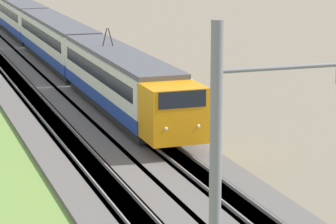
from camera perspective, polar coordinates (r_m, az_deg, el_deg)
The scene contains 5 objects.
ballast_main at distance 55.94m, azimuth -10.51°, elevation 1.81°, with size 240.00×4.40×0.30m.
ballast_adjacent at distance 56.67m, azimuth -6.38°, elevation 2.09°, with size 240.00×4.40×0.30m.
track_main at distance 55.94m, azimuth -10.51°, elevation 1.82°, with size 240.00×1.57×0.45m.
track_adjacent at distance 56.67m, azimuth -6.38°, elevation 2.10°, with size 240.00×1.57×0.45m.
passenger_train at distance 64.14m, azimuth -8.02°, elevation 5.24°, with size 58.32×2.88×4.95m.
Camera 1 is at (-4.40, 7.89, 10.55)m, focal length 85.00 mm.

